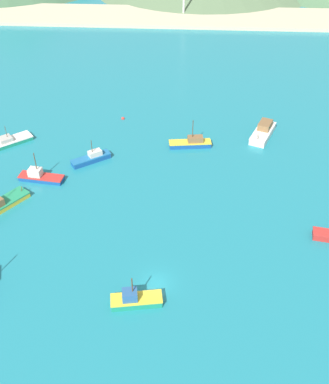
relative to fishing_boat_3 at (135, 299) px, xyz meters
The scene contains 9 objects.
ground 33.75m from the fishing_boat_3, 85.68° to the left, with size 260.00×280.00×0.50m.
fishing_boat_3 is the anchor object (origin of this frame).
fishing_boat_4 49.61m from the fishing_boat_3, 127.99° to the left, with size 8.56×7.98×4.14m.
fishing_boat_6 50.47m from the fishing_boat_3, 64.26° to the left, with size 6.58×9.91×3.01m.
fishing_boat_10 35.84m from the fishing_boat_3, 110.27° to the left, with size 7.55×6.25×4.60m.
fishing_boat_11 33.94m from the fishing_boat_3, 127.60° to the left, with size 8.49×3.34×5.79m.
fishing_boat_12 40.90m from the fishing_boat_3, 80.45° to the left, with size 8.78×3.36×5.97m.
buoy_0 51.71m from the fishing_boat_3, 99.74° to the left, with size 0.73×0.73×0.73m.
beach_strip 126.66m from the fishing_boat_3, 88.85° to the left, with size 247.00×24.09×1.20m, color #C6B793.
Camera 1 is at (3.80, -41.36, 48.37)m, focal length 41.64 mm.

